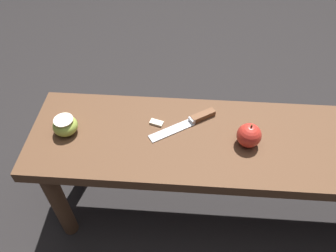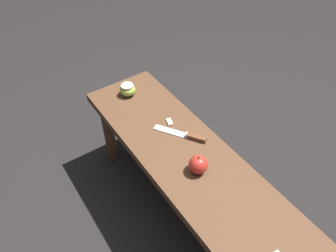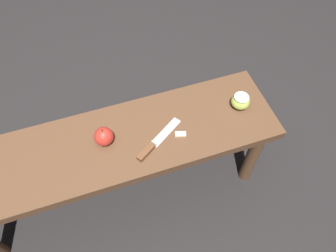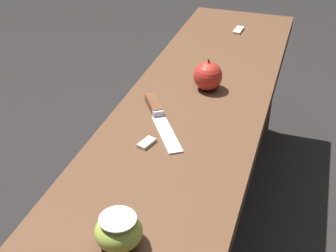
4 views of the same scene
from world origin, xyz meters
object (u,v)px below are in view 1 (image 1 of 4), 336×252
(knife, at_px, (193,120))
(apple_cut, at_px, (65,126))
(apple_whole, at_px, (249,135))
(wooden_bench, at_px, (234,154))

(knife, bearing_deg, apple_cut, -23.13)
(knife, height_order, apple_whole, apple_whole)
(wooden_bench, height_order, apple_whole, apple_whole)
(apple_whole, bearing_deg, knife, 155.01)
(knife, relative_size, apple_cut, 2.77)
(wooden_bench, height_order, apple_cut, apple_cut)
(apple_whole, xyz_separation_m, apple_cut, (-0.57, 0.01, -0.01))
(wooden_bench, xyz_separation_m, knife, (-0.14, 0.07, 0.08))
(wooden_bench, distance_m, knife, 0.18)
(wooden_bench, relative_size, knife, 6.12)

